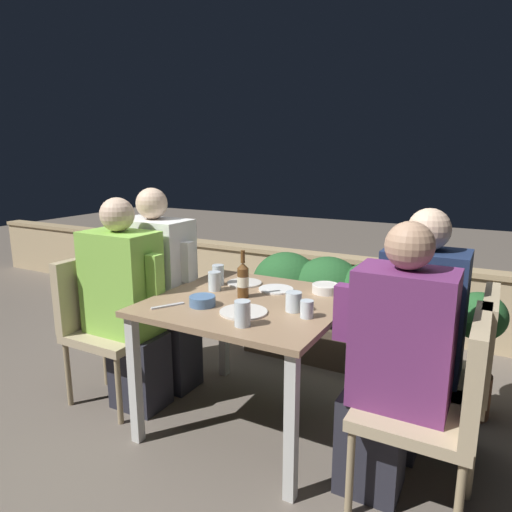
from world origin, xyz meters
The scene contains 26 objects.
ground_plane centered at (0.00, 0.00, 0.00)m, with size 16.00×16.00×0.00m, color #665B51.
parapet_wall centered at (0.00, 1.69, 0.31)m, with size 9.00×0.18×0.61m.
dining_table centered at (0.00, 0.00, 0.63)m, with size 0.96×0.93×0.71m.
planter_hedge centered at (0.08, 0.98, 0.42)m, with size 1.17×0.47×0.75m.
chair_left_near centered at (-0.93, -0.14, 0.52)m, with size 0.47×0.46×0.86m.
person_green_blouse centered at (-0.72, -0.14, 0.61)m, with size 0.49×0.26×1.22m.
chair_left_far centered at (-0.92, 0.14, 0.52)m, with size 0.47×0.46×0.86m.
person_white_polo centered at (-0.72, 0.14, 0.63)m, with size 0.52×0.26×1.26m.
chair_right_near centered at (0.98, -0.18, 0.52)m, with size 0.47×0.46×0.86m.
person_purple_stripe centered at (0.78, -0.18, 0.61)m, with size 0.48×0.26×1.21m.
chair_right_far centered at (1.00, 0.15, 0.52)m, with size 0.47×0.46×0.86m.
person_navy_jumper centered at (0.80, 0.15, 0.62)m, with size 0.47×0.26×1.22m.
beer_bottle centered at (-0.05, 0.02, 0.81)m, with size 0.06×0.06×0.25m.
plate_0 centered at (-0.17, 0.25, 0.72)m, with size 0.20×0.20×0.01m.
plate_1 centered at (0.05, 0.22, 0.72)m, with size 0.19×0.19×0.01m.
plate_2 centered at (0.07, -0.19, 0.72)m, with size 0.23×0.23×0.01m.
bowl_0 centered at (-0.16, -0.19, 0.74)m, with size 0.13×0.13×0.05m.
bowl_1 centered at (0.30, 0.31, 0.74)m, with size 0.15×0.15×0.05m.
glass_cup_0 centered at (0.36, -0.10, 0.75)m, with size 0.06×0.06×0.08m.
glass_cup_1 centered at (-0.25, 0.05, 0.77)m, with size 0.07×0.07×0.11m.
glass_cup_2 centered at (0.15, -0.34, 0.77)m, with size 0.07×0.07×0.11m.
glass_cup_3 centered at (0.27, -0.05, 0.76)m, with size 0.08×0.08×0.09m.
glass_cup_4 centered at (-0.29, 0.15, 0.77)m, with size 0.07×0.07×0.12m.
fork_0 centered at (0.22, 0.11, 0.72)m, with size 0.14×0.13×0.01m.
fork_1 centered at (-0.30, -0.29, 0.72)m, with size 0.10×0.16×0.01m.
potted_plant centered at (1.06, 0.67, 0.44)m, with size 0.29×0.29×0.72m.
Camera 1 is at (1.11, -1.97, 1.45)m, focal length 32.00 mm.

